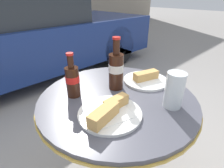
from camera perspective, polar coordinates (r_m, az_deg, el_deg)
bistro_table at (r=0.92m, az=1.62°, el=-13.30°), size 0.74×0.74×0.74m
cola_bottle_left at (r=0.81m, az=-12.75°, el=1.31°), size 0.06×0.06×0.21m
cola_bottle_right at (r=0.85m, az=1.34°, el=4.79°), size 0.07×0.07×0.26m
drinking_glass at (r=0.76m, az=19.60°, el=-2.35°), size 0.08×0.08×0.15m
lunch_plate_near at (r=0.69m, az=-0.85°, el=-9.12°), size 0.25×0.25×0.06m
lunch_plate_far at (r=0.97m, az=10.78°, el=1.68°), size 0.24×0.24×0.06m
parked_car at (r=3.00m, az=-28.67°, el=13.20°), size 4.20×1.66×1.21m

